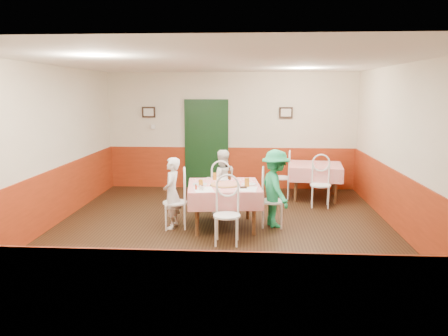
# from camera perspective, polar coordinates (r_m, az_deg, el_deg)

# --- Properties ---
(floor) EXTENTS (7.00, 7.00, 0.00)m
(floor) POSITION_cam_1_polar(r_m,az_deg,el_deg) (7.43, -0.37, -8.43)
(floor) COLOR black
(floor) RESTS_ON ground
(ceiling) EXTENTS (7.00, 7.00, 0.00)m
(ceiling) POSITION_cam_1_polar(r_m,az_deg,el_deg) (7.07, -0.40, 13.65)
(ceiling) COLOR white
(ceiling) RESTS_ON back_wall
(back_wall) EXTENTS (6.00, 0.10, 2.80)m
(back_wall) POSITION_cam_1_polar(r_m,az_deg,el_deg) (10.59, 0.95, 4.85)
(back_wall) COLOR beige
(back_wall) RESTS_ON ground
(front_wall) EXTENTS (6.00, 0.10, 2.80)m
(front_wall) POSITION_cam_1_polar(r_m,az_deg,el_deg) (3.69, -4.22, -4.93)
(front_wall) COLOR beige
(front_wall) RESTS_ON ground
(left_wall) EXTENTS (0.10, 7.00, 2.80)m
(left_wall) POSITION_cam_1_polar(r_m,az_deg,el_deg) (7.91, -22.62, 2.33)
(left_wall) COLOR beige
(left_wall) RESTS_ON ground
(right_wall) EXTENTS (0.10, 7.00, 2.80)m
(right_wall) POSITION_cam_1_polar(r_m,az_deg,el_deg) (7.53, 23.06, 1.95)
(right_wall) COLOR beige
(right_wall) RESTS_ON ground
(wainscot_back) EXTENTS (6.00, 0.03, 1.00)m
(wainscot_back) POSITION_cam_1_polar(r_m,az_deg,el_deg) (10.69, 0.94, 0.04)
(wainscot_back) COLOR maroon
(wainscot_back) RESTS_ON ground
(wainscot_front) EXTENTS (6.00, 0.03, 1.00)m
(wainscot_front) POSITION_cam_1_polar(r_m,az_deg,el_deg) (4.03, -4.01, -17.32)
(wainscot_front) COLOR maroon
(wainscot_front) RESTS_ON ground
(wainscot_left) EXTENTS (0.03, 7.00, 1.00)m
(wainscot_left) POSITION_cam_1_polar(r_m,az_deg,el_deg) (8.06, -22.10, -4.01)
(wainscot_left) COLOR maroon
(wainscot_left) RESTS_ON ground
(wainscot_right) EXTENTS (0.03, 7.00, 1.00)m
(wainscot_right) POSITION_cam_1_polar(r_m,az_deg,el_deg) (7.69, 22.49, -4.70)
(wainscot_right) COLOR maroon
(wainscot_right) RESTS_ON ground
(door) EXTENTS (0.96, 0.06, 2.10)m
(door) POSITION_cam_1_polar(r_m,az_deg,el_deg) (10.62, -2.30, 2.96)
(door) COLOR black
(door) RESTS_ON ground
(picture_left) EXTENTS (0.32, 0.03, 0.26)m
(picture_left) POSITION_cam_1_polar(r_m,az_deg,el_deg) (10.79, -9.81, 7.20)
(picture_left) COLOR black
(picture_left) RESTS_ON back_wall
(picture_right) EXTENTS (0.32, 0.03, 0.26)m
(picture_right) POSITION_cam_1_polar(r_m,az_deg,el_deg) (10.53, 8.09, 7.18)
(picture_right) COLOR black
(picture_right) RESTS_ON back_wall
(thermostat) EXTENTS (0.10, 0.03, 0.10)m
(thermostat) POSITION_cam_1_polar(r_m,az_deg,el_deg) (10.79, -9.23, 5.35)
(thermostat) COLOR white
(thermostat) RESTS_ON back_wall
(main_table) EXTENTS (1.35, 1.35, 0.77)m
(main_table) POSITION_cam_1_polar(r_m,az_deg,el_deg) (7.63, -0.00, -5.00)
(main_table) COLOR red
(main_table) RESTS_ON ground
(second_table) EXTENTS (1.25, 1.25, 0.77)m
(second_table) POSITION_cam_1_polar(r_m,az_deg,el_deg) (9.90, 11.82, -1.73)
(second_table) COLOR red
(second_table) RESTS_ON ground
(chair_left) EXTENTS (0.49, 0.49, 0.90)m
(chair_left) POSITION_cam_1_polar(r_m,az_deg,el_deg) (7.62, -6.42, -4.50)
(chair_left) COLOR white
(chair_left) RESTS_ON ground
(chair_right) EXTENTS (0.44, 0.44, 0.90)m
(chair_right) POSITION_cam_1_polar(r_m,az_deg,el_deg) (7.70, 6.35, -4.34)
(chair_right) COLOR white
(chair_right) RESTS_ON ground
(chair_far) EXTENTS (0.44, 0.44, 0.90)m
(chair_far) POSITION_cam_1_polar(r_m,az_deg,el_deg) (8.44, -0.29, -3.01)
(chair_far) COLOR white
(chair_far) RESTS_ON ground
(chair_near) EXTENTS (0.42, 0.42, 0.90)m
(chair_near) POSITION_cam_1_polar(r_m,az_deg,el_deg) (6.80, 0.37, -6.24)
(chair_near) COLOR white
(chair_near) RESTS_ON ground
(chair_second_a) EXTENTS (0.47, 0.47, 0.90)m
(chair_second_a) POSITION_cam_1_polar(r_m,az_deg,el_deg) (9.80, 7.49, -1.26)
(chair_second_a) COLOR white
(chair_second_a) RESTS_ON ground
(chair_second_b) EXTENTS (0.47, 0.47, 0.90)m
(chair_second_b) POSITION_cam_1_polar(r_m,az_deg,el_deg) (9.16, 12.49, -2.22)
(chair_second_b) COLOR white
(chair_second_b) RESTS_ON ground
(pizza) EXTENTS (0.54, 0.54, 0.03)m
(pizza) POSITION_cam_1_polar(r_m,az_deg,el_deg) (7.46, 0.16, -2.17)
(pizza) COLOR #B74723
(pizza) RESTS_ON main_table
(plate_left) EXTENTS (0.28, 0.28, 0.01)m
(plate_left) POSITION_cam_1_polar(r_m,az_deg,el_deg) (7.53, -3.16, -2.14)
(plate_left) COLOR white
(plate_left) RESTS_ON main_table
(plate_right) EXTENTS (0.28, 0.28, 0.01)m
(plate_right) POSITION_cam_1_polar(r_m,az_deg,el_deg) (7.55, 3.26, -2.11)
(plate_right) COLOR white
(plate_right) RESTS_ON main_table
(plate_far) EXTENTS (0.28, 0.28, 0.01)m
(plate_far) POSITION_cam_1_polar(r_m,az_deg,el_deg) (7.97, -0.15, -1.45)
(plate_far) COLOR white
(plate_far) RESTS_ON main_table
(glass_a) EXTENTS (0.08, 0.08, 0.13)m
(glass_a) POSITION_cam_1_polar(r_m,az_deg,el_deg) (7.30, -3.05, -2.05)
(glass_a) COLOR #BF7219
(glass_a) RESTS_ON main_table
(glass_b) EXTENTS (0.09, 0.09, 0.15)m
(glass_b) POSITION_cam_1_polar(r_m,az_deg,el_deg) (7.36, 3.01, -1.90)
(glass_b) COLOR #BF7219
(glass_b) RESTS_ON main_table
(glass_c) EXTENTS (0.08, 0.08, 0.13)m
(glass_c) POSITION_cam_1_polar(r_m,az_deg,el_deg) (7.93, -1.22, -1.10)
(glass_c) COLOR #BF7219
(glass_c) RESTS_ON main_table
(beer_bottle) EXTENTS (0.06, 0.06, 0.21)m
(beer_bottle) POSITION_cam_1_polar(r_m,az_deg,el_deg) (7.92, 0.71, -0.80)
(beer_bottle) COLOR #381C0A
(beer_bottle) RESTS_ON main_table
(shaker_a) EXTENTS (0.04, 0.04, 0.09)m
(shaker_a) POSITION_cam_1_polar(r_m,az_deg,el_deg) (7.13, -3.14, -2.53)
(shaker_a) COLOR silver
(shaker_a) RESTS_ON main_table
(shaker_b) EXTENTS (0.04, 0.04, 0.09)m
(shaker_b) POSITION_cam_1_polar(r_m,az_deg,el_deg) (7.09, -2.84, -2.61)
(shaker_b) COLOR silver
(shaker_b) RESTS_ON main_table
(shaker_c) EXTENTS (0.04, 0.04, 0.09)m
(shaker_c) POSITION_cam_1_polar(r_m,az_deg,el_deg) (7.16, -3.68, -2.48)
(shaker_c) COLOR #B23319
(shaker_c) RESTS_ON main_table
(menu_left) EXTENTS (0.39, 0.46, 0.00)m
(menu_left) POSITION_cam_1_polar(r_m,az_deg,el_deg) (7.16, -2.66, -2.84)
(menu_left) COLOR white
(menu_left) RESTS_ON main_table
(menu_right) EXTENTS (0.34, 0.43, 0.00)m
(menu_right) POSITION_cam_1_polar(r_m,az_deg,el_deg) (7.21, 3.11, -2.75)
(menu_right) COLOR white
(menu_right) RESTS_ON main_table
(wallet) EXTENTS (0.12, 0.10, 0.02)m
(wallet) POSITION_cam_1_polar(r_m,az_deg,el_deg) (7.27, 2.55, -2.55)
(wallet) COLOR black
(wallet) RESTS_ON main_table
(diner_left) EXTENTS (0.32, 0.47, 1.24)m
(diner_left) POSITION_cam_1_polar(r_m,az_deg,el_deg) (7.58, -6.82, -3.27)
(diner_left) COLOR gray
(diner_left) RESTS_ON ground
(diner_far) EXTENTS (0.71, 0.62, 1.25)m
(diner_far) POSITION_cam_1_polar(r_m,az_deg,el_deg) (8.45, -0.31, -1.79)
(diner_far) COLOR gray
(diner_far) RESTS_ON ground
(diner_right) EXTENTS (0.75, 0.99, 1.36)m
(diner_right) POSITION_cam_1_polar(r_m,az_deg,el_deg) (7.66, 6.75, -2.67)
(diner_right) COLOR gray
(diner_right) RESTS_ON ground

